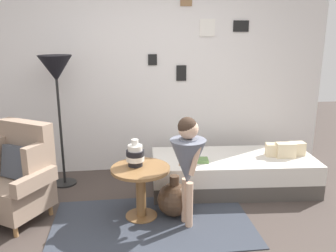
{
  "coord_description": "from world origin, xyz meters",
  "views": [
    {
      "loc": [
        -0.31,
        -2.69,
        1.84
      ],
      "look_at": [
        0.15,
        0.95,
        0.85
      ],
      "focal_mm": 37.83,
      "sensor_mm": 36.0,
      "label": 1
    }
  ],
  "objects_px": {
    "armchair": "(18,177)",
    "demijohn_near": "(174,199)",
    "daybed": "(232,172)",
    "book_on_daybed": "(198,160)",
    "vase_striped": "(135,155)",
    "person_child": "(188,158)",
    "side_table": "(141,182)",
    "floor_lamp": "(56,74)"
  },
  "relations": [
    {
      "from": "daybed",
      "to": "vase_striped",
      "type": "relative_size",
      "value": 7.11
    },
    {
      "from": "floor_lamp",
      "to": "person_child",
      "type": "distance_m",
      "value": 1.87
    },
    {
      "from": "daybed",
      "to": "side_table",
      "type": "bearing_deg",
      "value": -153.82
    },
    {
      "from": "floor_lamp",
      "to": "book_on_daybed",
      "type": "bearing_deg",
      "value": -16.97
    },
    {
      "from": "floor_lamp",
      "to": "person_child",
      "type": "height_order",
      "value": "floor_lamp"
    },
    {
      "from": "side_table",
      "to": "book_on_daybed",
      "type": "relative_size",
      "value": 2.66
    },
    {
      "from": "floor_lamp",
      "to": "book_on_daybed",
      "type": "distance_m",
      "value": 1.9
    },
    {
      "from": "vase_striped",
      "to": "floor_lamp",
      "type": "xyz_separation_m",
      "value": [
        -0.85,
        0.88,
        0.71
      ]
    },
    {
      "from": "armchair",
      "to": "side_table",
      "type": "distance_m",
      "value": 1.22
    },
    {
      "from": "armchair",
      "to": "floor_lamp",
      "type": "bearing_deg",
      "value": 67.84
    },
    {
      "from": "daybed",
      "to": "side_table",
      "type": "relative_size",
      "value": 3.33
    },
    {
      "from": "daybed",
      "to": "demijohn_near",
      "type": "relative_size",
      "value": 4.48
    },
    {
      "from": "armchair",
      "to": "person_child",
      "type": "height_order",
      "value": "person_child"
    },
    {
      "from": "daybed",
      "to": "book_on_daybed",
      "type": "height_order",
      "value": "book_on_daybed"
    },
    {
      "from": "vase_striped",
      "to": "person_child",
      "type": "bearing_deg",
      "value": -28.09
    },
    {
      "from": "side_table",
      "to": "book_on_daybed",
      "type": "height_order",
      "value": "side_table"
    },
    {
      "from": "side_table",
      "to": "floor_lamp",
      "type": "relative_size",
      "value": 0.37
    },
    {
      "from": "person_child",
      "to": "demijohn_near",
      "type": "height_order",
      "value": "person_child"
    },
    {
      "from": "armchair",
      "to": "book_on_daybed",
      "type": "bearing_deg",
      "value": 8.58
    },
    {
      "from": "floor_lamp",
      "to": "demijohn_near",
      "type": "height_order",
      "value": "floor_lamp"
    },
    {
      "from": "person_child",
      "to": "demijohn_near",
      "type": "xyz_separation_m",
      "value": [
        -0.1,
        0.19,
        -0.51
      ]
    },
    {
      "from": "armchair",
      "to": "side_table",
      "type": "xyz_separation_m",
      "value": [
        1.21,
        -0.16,
        -0.05
      ]
    },
    {
      "from": "vase_striped",
      "to": "armchair",
      "type": "bearing_deg",
      "value": 174.75
    },
    {
      "from": "daybed",
      "to": "person_child",
      "type": "distance_m",
      "value": 1.13
    },
    {
      "from": "vase_striped",
      "to": "floor_lamp",
      "type": "bearing_deg",
      "value": 134.29
    },
    {
      "from": "book_on_daybed",
      "to": "demijohn_near",
      "type": "xyz_separation_m",
      "value": [
        -0.34,
        -0.46,
        -0.24
      ]
    },
    {
      "from": "vase_striped",
      "to": "demijohn_near",
      "type": "distance_m",
      "value": 0.61
    },
    {
      "from": "daybed",
      "to": "vase_striped",
      "type": "distance_m",
      "value": 1.35
    },
    {
      "from": "armchair",
      "to": "demijohn_near",
      "type": "relative_size",
      "value": 2.23
    },
    {
      "from": "person_child",
      "to": "vase_striped",
      "type": "bearing_deg",
      "value": 151.91
    },
    {
      "from": "armchair",
      "to": "person_child",
      "type": "bearing_deg",
      "value": -12.45
    },
    {
      "from": "book_on_daybed",
      "to": "person_child",
      "type": "bearing_deg",
      "value": -110.76
    },
    {
      "from": "floor_lamp",
      "to": "vase_striped",
      "type": "bearing_deg",
      "value": -45.71
    },
    {
      "from": "vase_striped",
      "to": "person_child",
      "type": "relative_size",
      "value": 0.25
    },
    {
      "from": "armchair",
      "to": "side_table",
      "type": "height_order",
      "value": "armchair"
    },
    {
      "from": "armchair",
      "to": "person_child",
      "type": "relative_size",
      "value": 0.89
    },
    {
      "from": "book_on_daybed",
      "to": "floor_lamp",
      "type": "bearing_deg",
      "value": 163.03
    },
    {
      "from": "book_on_daybed",
      "to": "vase_striped",
      "type": "bearing_deg",
      "value": -151.6
    },
    {
      "from": "floor_lamp",
      "to": "armchair",
      "type": "bearing_deg",
      "value": -112.16
    },
    {
      "from": "armchair",
      "to": "vase_striped",
      "type": "height_order",
      "value": "armchair"
    },
    {
      "from": "floor_lamp",
      "to": "daybed",
      "type": "bearing_deg",
      "value": -10.6
    },
    {
      "from": "floor_lamp",
      "to": "book_on_daybed",
      "type": "height_order",
      "value": "floor_lamp"
    }
  ]
}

